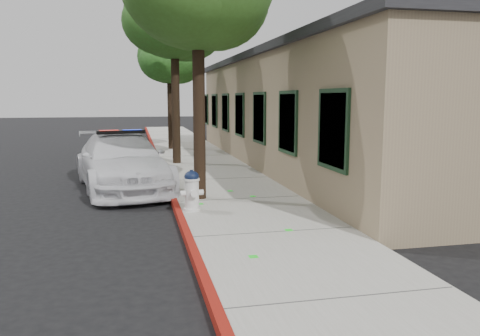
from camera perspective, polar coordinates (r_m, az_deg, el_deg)
name	(u,v)px	position (r m, az deg, el deg)	size (l,w,h in m)	color
ground	(186,245)	(8.66, -6.48, -9.16)	(120.00, 120.00, 0.00)	black
sidewalk	(238,202)	(11.75, -0.22, -4.04)	(3.20, 60.00, 0.15)	gray
red_curb	(175,204)	(11.53, -7.75, -4.33)	(0.14, 60.00, 0.16)	maroon
clapboard_building	(335,110)	(18.79, 11.25, 6.77)	(7.30, 20.89, 4.24)	#857557
police_car	(122,162)	(14.00, -13.91, 0.72)	(3.16, 5.77, 1.71)	white
fire_hydrant	(192,190)	(10.46, -5.76, -2.67)	(0.52, 0.45, 0.90)	white
street_tree_mid	(174,21)	(18.42, -7.82, 17.00)	(3.82, 3.64, 6.95)	black
street_tree_far	(170,59)	(23.43, -8.33, 12.69)	(3.10, 3.03, 5.65)	black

